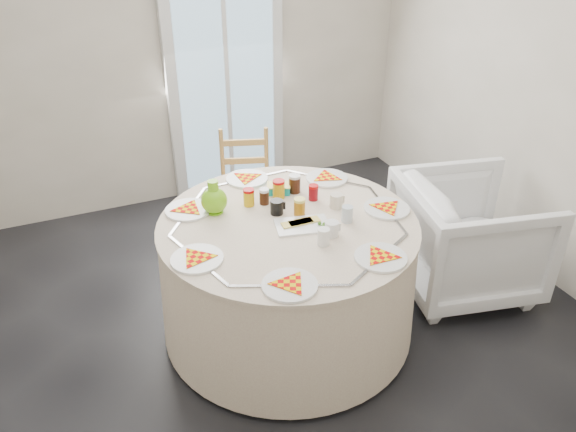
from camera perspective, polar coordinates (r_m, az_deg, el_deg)
name	(u,v)px	position (r m, az deg, el deg)	size (l,w,h in m)	color
floor	(271,331)	(3.58, -1.77, -11.59)	(4.00, 4.00, 0.00)	black
wall_back	(173,48)	(4.72, -11.57, 16.36)	(4.00, 0.02, 2.60)	#BCB5A3
wall_right	(561,88)	(4.02, 25.98, 11.58)	(0.02, 4.00, 2.60)	#BCB5A3
glass_door	(225,75)	(4.83, -6.38, 14.01)	(1.00, 0.08, 2.10)	silver
table	(288,277)	(3.38, 0.00, -6.23)	(1.52, 1.52, 0.77)	beige
wooden_chair	(246,186)	(4.21, -4.30, 3.08)	(0.39, 0.37, 0.87)	tan
armchair	(467,237)	(3.91, 17.77, -2.07)	(0.84, 0.79, 0.86)	white
place_settings	(288,221)	(3.16, 0.00, -0.47)	(1.46, 1.46, 0.03)	white
jar_cluster	(280,194)	(3.34, -0.82, 2.26)	(0.43, 0.22, 0.13)	brown
butter_tub	(279,189)	(3.47, -0.96, 2.75)	(0.14, 0.10, 0.06)	#0B9EA5
green_pitcher	(214,196)	(3.24, -7.55, 2.07)	(0.15, 0.15, 0.20)	#70C314
cheese_platter	(302,225)	(3.12, 1.47, -0.88)	(0.30, 0.19, 0.04)	white
mugs_glasses	(314,209)	(3.20, 2.65, 0.68)	(0.57, 0.57, 0.10)	gray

